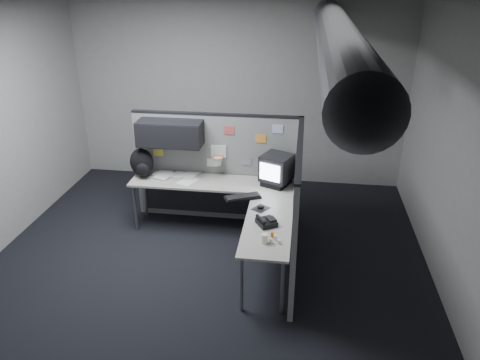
# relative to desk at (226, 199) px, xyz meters

# --- Properties ---
(room) EXTENTS (5.62, 5.62, 3.22)m
(room) POSITION_rel_desk_xyz_m (0.41, -0.70, 1.48)
(room) COLOR black
(room) RESTS_ON ground
(partition_back) EXTENTS (2.44, 0.42, 1.63)m
(partition_back) POSITION_rel_desk_xyz_m (-0.40, 0.53, 0.38)
(partition_back) COLOR slate
(partition_back) RESTS_ON ground
(partition_right) EXTENTS (0.07, 2.23, 1.63)m
(partition_right) POSITION_rel_desk_xyz_m (0.95, -0.49, 0.21)
(partition_right) COLOR slate
(partition_right) RESTS_ON ground
(desk) EXTENTS (2.31, 2.11, 0.73)m
(desk) POSITION_rel_desk_xyz_m (0.00, 0.00, 0.00)
(desk) COLOR #A19E91
(desk) RESTS_ON ground
(monitor) EXTENTS (0.50, 0.50, 0.43)m
(monitor) POSITION_rel_desk_xyz_m (0.65, 0.32, 0.34)
(monitor) COLOR black
(monitor) RESTS_ON desk
(keyboard) EXTENTS (0.50, 0.35, 0.04)m
(keyboard) POSITION_rel_desk_xyz_m (0.25, -0.19, 0.14)
(keyboard) COLOR black
(keyboard) RESTS_ON desk
(mouse) EXTENTS (0.24, 0.26, 0.04)m
(mouse) POSITION_rel_desk_xyz_m (0.51, -0.43, 0.13)
(mouse) COLOR black
(mouse) RESTS_ON desk
(phone) EXTENTS (0.28, 0.29, 0.10)m
(phone) POSITION_rel_desk_xyz_m (0.61, -0.82, 0.16)
(phone) COLOR black
(phone) RESTS_ON desk
(bottles) EXTENTS (0.13, 0.14, 0.08)m
(bottles) POSITION_rel_desk_xyz_m (0.73, -1.17, 0.15)
(bottles) COLOR silver
(bottles) RESTS_ON desk
(cup) EXTENTS (0.09, 0.09, 0.11)m
(cup) POSITION_rel_desk_xyz_m (0.63, -1.22, 0.17)
(cup) COLOR white
(cup) RESTS_ON desk
(papers) EXTENTS (0.74, 0.58, 0.01)m
(papers) POSITION_rel_desk_xyz_m (-0.79, 0.41, 0.12)
(papers) COLOR white
(papers) RESTS_ON desk
(backpack) EXTENTS (0.35, 0.32, 0.42)m
(backpack) POSITION_rel_desk_xyz_m (-1.27, 0.33, 0.32)
(backpack) COLOR black
(backpack) RESTS_ON desk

